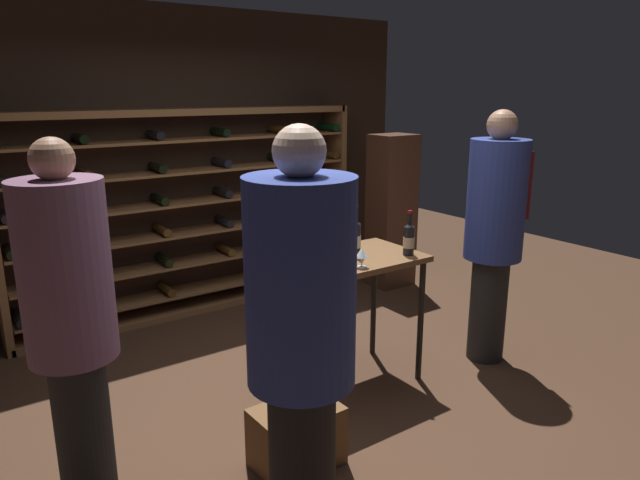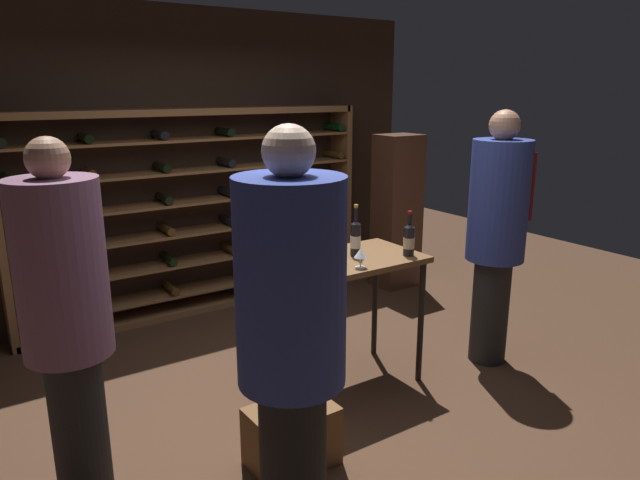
# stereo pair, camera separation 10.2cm
# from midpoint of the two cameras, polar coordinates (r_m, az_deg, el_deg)

# --- Properties ---
(ground_plane) EXTENTS (10.40, 10.40, 0.00)m
(ground_plane) POSITION_cam_midpoint_polar(r_m,az_deg,el_deg) (4.26, -0.92, -14.69)
(ground_plane) COLOR #472D1E
(back_wall) EXTENTS (4.92, 0.10, 2.82)m
(back_wall) POSITION_cam_midpoint_polar(r_m,az_deg,el_deg) (5.70, -13.60, 7.49)
(back_wall) COLOR #332319
(back_wall) RESTS_ON ground
(wine_rack) EXTENTS (3.39, 0.32, 1.92)m
(wine_rack) POSITION_cam_midpoint_polar(r_m,az_deg,el_deg) (5.57, -12.85, 2.64)
(wine_rack) COLOR brown
(wine_rack) RESTS_ON ground
(tasting_table) EXTENTS (0.91, 0.63, 0.95)m
(tasting_table) POSITION_cam_midpoint_polar(r_m,az_deg,el_deg) (4.08, 2.78, -3.41)
(tasting_table) COLOR brown
(tasting_table) RESTS_ON ground
(person_bystander_dark_jacket) EXTENTS (0.44, 0.44, 1.95)m
(person_bystander_dark_jacket) POSITION_cam_midpoint_polar(r_m,az_deg,el_deg) (4.55, 16.22, 1.25)
(person_bystander_dark_jacket) COLOR #252525
(person_bystander_dark_jacket) RESTS_ON ground
(person_guest_khaki) EXTENTS (0.48, 0.48, 1.96)m
(person_guest_khaki) POSITION_cam_midpoint_polar(r_m,az_deg,el_deg) (2.53, -3.06, -8.92)
(person_guest_khaki) COLOR black
(person_guest_khaki) RESTS_ON ground
(person_guest_plum_blouse) EXTENTS (0.43, 0.43, 1.89)m
(person_guest_plum_blouse) POSITION_cam_midpoint_polar(r_m,az_deg,el_deg) (3.08, -24.35, -6.54)
(person_guest_plum_blouse) COLOR black
(person_guest_plum_blouse) RESTS_ON ground
(wine_crate) EXTENTS (0.49, 0.35, 0.35)m
(wine_crate) POSITION_cam_midpoint_polar(r_m,az_deg,el_deg) (3.47, -3.22, -18.82)
(wine_crate) COLOR brown
(wine_crate) RESTS_ON ground
(display_cabinet) EXTENTS (0.44, 0.36, 1.63)m
(display_cabinet) POSITION_cam_midpoint_polar(r_m,az_deg,el_deg) (6.22, 6.62, 2.83)
(display_cabinet) COLOR #4C2D1E
(display_cabinet) RESTS_ON ground
(wine_bottle_green_slim) EXTENTS (0.07, 0.07, 0.37)m
(wine_bottle_green_slim) POSITION_cam_midpoint_polar(r_m,az_deg,el_deg) (4.02, 2.83, 0.23)
(wine_bottle_green_slim) COLOR black
(wine_bottle_green_slim) RESTS_ON tasting_table
(wine_bottle_amber_reserve) EXTENTS (0.08, 0.08, 0.36)m
(wine_bottle_amber_reserve) POSITION_cam_midpoint_polar(r_m,az_deg,el_deg) (3.69, -0.57, -1.10)
(wine_bottle_amber_reserve) COLOR black
(wine_bottle_amber_reserve) RESTS_ON tasting_table
(wine_bottle_red_label) EXTENTS (0.08, 0.08, 0.32)m
(wine_bottle_red_label) POSITION_cam_midpoint_polar(r_m,az_deg,el_deg) (4.08, 8.07, 0.11)
(wine_bottle_red_label) COLOR black
(wine_bottle_red_label) RESTS_ON tasting_table
(wine_glass_stemmed_right) EXTENTS (0.09, 0.09, 0.14)m
(wine_glass_stemmed_right) POSITION_cam_midpoint_polar(r_m,az_deg,el_deg) (4.12, 0.99, 0.20)
(wine_glass_stemmed_right) COLOR silver
(wine_glass_stemmed_right) RESTS_ON tasting_table
(wine_glass_stemmed_left) EXTENTS (0.08, 0.08, 0.13)m
(wine_glass_stemmed_left) POSITION_cam_midpoint_polar(r_m,az_deg,el_deg) (3.77, 3.38, -1.34)
(wine_glass_stemmed_left) COLOR silver
(wine_glass_stemmed_left) RESTS_ON tasting_table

